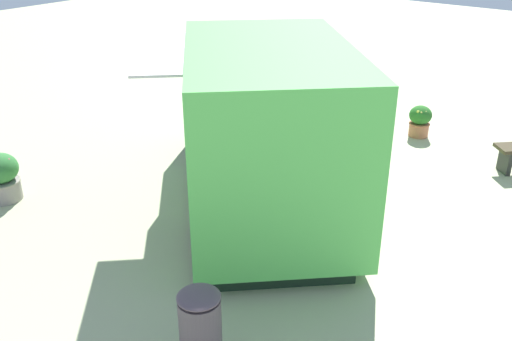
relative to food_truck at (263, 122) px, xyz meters
name	(u,v)px	position (x,y,z in m)	size (l,w,h in m)	color
ground_plane	(301,202)	(0.18, -0.63, -1.24)	(40.00, 40.00, 0.00)	#B2B48A
food_truck	(263,122)	(0.00, 0.00, 0.00)	(5.35, 5.24, 2.54)	#5DCE56
planter_flowering_far	(420,120)	(3.92, -0.96, -0.90)	(0.44, 0.44, 0.63)	#BD6C4B
planter_flowering_side	(1,177)	(-2.61, 3.11, -0.84)	(0.56, 0.56, 0.77)	gray
trash_bin	(201,334)	(-3.38, -1.82, -0.74)	(0.42, 0.42, 0.98)	#52474D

